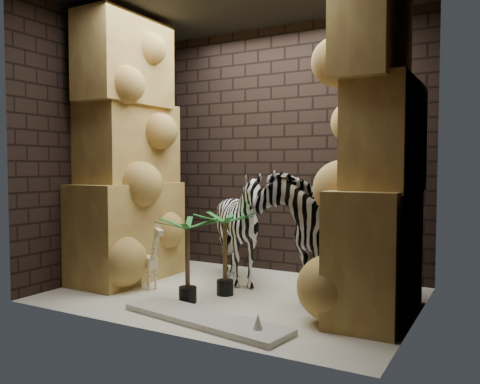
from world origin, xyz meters
The scene contains 13 objects.
floor centered at (0.00, 0.00, 0.00)m, with size 3.50×3.50×0.00m, color #F8F4CE.
wall_back centered at (0.00, 1.25, 1.50)m, with size 3.50×3.50×0.00m, color black.
wall_front centered at (0.00, -1.25, 1.50)m, with size 3.50×3.50×0.00m, color black.
wall_left centered at (-1.75, 0.00, 1.50)m, with size 3.00×3.00×0.00m, color black.
wall_right centered at (1.75, 0.00, 1.50)m, with size 3.00×3.00×0.00m, color black.
rock_pillar_left centered at (-1.40, 0.00, 1.50)m, with size 0.68×1.30×3.00m, color #C6B352, non-canonical shape.
rock_pillar_right centered at (1.42, 0.00, 1.50)m, with size 0.58×1.25×3.00m, color #C6B352, non-canonical shape.
zebra_right centered at (0.73, 0.35, 0.75)m, with size 0.68×1.27×1.50m, color white.
zebra_left centered at (-0.13, 0.39, 0.56)m, with size 0.99×1.23×1.11m, color white.
giraffe_toy centered at (-0.91, -0.22, 0.36)m, with size 0.37×0.12×0.72m, color #F9EDB7, non-canonical shape.
palm_front centered at (-0.07, -0.05, 0.42)m, with size 0.36×0.36×0.84m, color #206C2A, non-canonical shape.
palm_back centered at (-0.24, -0.46, 0.41)m, with size 0.36×0.36×0.82m, color #206C2A, non-canonical shape.
surfboard centered at (0.22, -0.86, 0.03)m, with size 1.58×0.39×0.05m, color silver.
Camera 1 is at (2.41, -4.19, 1.29)m, focal length 36.30 mm.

